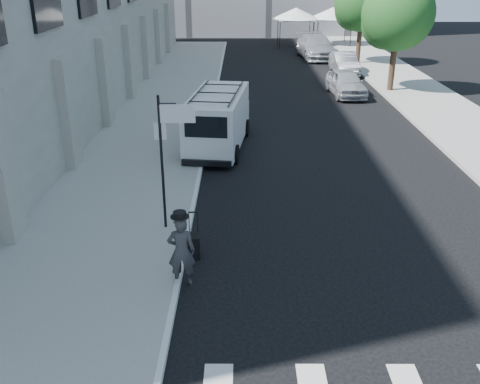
{
  "coord_description": "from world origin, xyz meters",
  "views": [
    {
      "loc": [
        -0.61,
        -9.39,
        6.51
      ],
      "look_at": [
        -0.64,
        2.83,
        1.3
      ],
      "focal_mm": 40.0,
      "sensor_mm": 36.0,
      "label": 1
    }
  ],
  "objects_px": {
    "briefcase": "(188,248)",
    "cargo_van": "(219,119)",
    "parked_car_a": "(346,83)",
    "businessman": "(181,251)",
    "parked_car_b": "(344,63)",
    "parked_car_c": "(316,47)",
    "suitcase": "(194,246)"
  },
  "relations": [
    {
      "from": "parked_car_a",
      "to": "businessman",
      "type": "bearing_deg",
      "value": -114.3
    },
    {
      "from": "suitcase",
      "to": "businessman",
      "type": "bearing_deg",
      "value": -104.82
    },
    {
      "from": "businessman",
      "to": "parked_car_c",
      "type": "xyz_separation_m",
      "value": [
        6.9,
        31.09,
        0.03
      ]
    },
    {
      "from": "suitcase",
      "to": "parked_car_b",
      "type": "relative_size",
      "value": 0.28
    },
    {
      "from": "cargo_van",
      "to": "parked_car_c",
      "type": "relative_size",
      "value": 0.97
    },
    {
      "from": "briefcase",
      "to": "cargo_van",
      "type": "height_order",
      "value": "cargo_van"
    },
    {
      "from": "parked_car_a",
      "to": "parked_car_c",
      "type": "distance_m",
      "value": 12.56
    },
    {
      "from": "parked_car_b",
      "to": "businessman",
      "type": "bearing_deg",
      "value": -108.26
    },
    {
      "from": "briefcase",
      "to": "suitcase",
      "type": "relative_size",
      "value": 0.39
    },
    {
      "from": "parked_car_a",
      "to": "parked_car_c",
      "type": "bearing_deg",
      "value": 86.12
    },
    {
      "from": "briefcase",
      "to": "parked_car_a",
      "type": "distance_m",
      "value": 18.56
    },
    {
      "from": "parked_car_c",
      "to": "suitcase",
      "type": "bearing_deg",
      "value": -107.93
    },
    {
      "from": "businessman",
      "to": "parked_car_c",
      "type": "relative_size",
      "value": 0.28
    },
    {
      "from": "suitcase",
      "to": "parked_car_b",
      "type": "height_order",
      "value": "parked_car_b"
    },
    {
      "from": "businessman",
      "to": "parked_car_b",
      "type": "xyz_separation_m",
      "value": [
        7.93,
        24.8,
        -0.15
      ]
    },
    {
      "from": "cargo_van",
      "to": "parked_car_b",
      "type": "xyz_separation_m",
      "value": [
        7.5,
        15.09,
        -0.43
      ]
    },
    {
      "from": "parked_car_a",
      "to": "parked_car_c",
      "type": "xyz_separation_m",
      "value": [
        0.0,
        12.56,
        0.16
      ]
    },
    {
      "from": "parked_car_a",
      "to": "cargo_van",
      "type": "bearing_deg",
      "value": -130.14
    },
    {
      "from": "parked_car_c",
      "to": "parked_car_b",
      "type": "bearing_deg",
      "value": -85.97
    },
    {
      "from": "parked_car_c",
      "to": "parked_car_a",
      "type": "bearing_deg",
      "value": -95.23
    },
    {
      "from": "briefcase",
      "to": "cargo_van",
      "type": "xyz_separation_m",
      "value": [
        0.42,
        8.39,
        0.93
      ]
    },
    {
      "from": "cargo_van",
      "to": "parked_car_c",
      "type": "distance_m",
      "value": 22.35
    },
    {
      "from": "businessman",
      "to": "suitcase",
      "type": "relative_size",
      "value": 1.47
    },
    {
      "from": "businessman",
      "to": "briefcase",
      "type": "bearing_deg",
      "value": -93.67
    },
    {
      "from": "suitcase",
      "to": "parked_car_b",
      "type": "xyz_separation_m",
      "value": [
        7.76,
        23.59,
        0.37
      ]
    },
    {
      "from": "parked_car_b",
      "to": "parked_car_c",
      "type": "xyz_separation_m",
      "value": [
        -1.03,
        6.3,
        0.18
      ]
    },
    {
      "from": "cargo_van",
      "to": "parked_car_a",
      "type": "relative_size",
      "value": 1.42
    },
    {
      "from": "suitcase",
      "to": "parked_car_c",
      "type": "height_order",
      "value": "parked_car_c"
    },
    {
      "from": "suitcase",
      "to": "cargo_van",
      "type": "xyz_separation_m",
      "value": [
        0.26,
        8.5,
        0.8
      ]
    },
    {
      "from": "briefcase",
      "to": "suitcase",
      "type": "height_order",
      "value": "suitcase"
    },
    {
      "from": "businessman",
      "to": "parked_car_a",
      "type": "height_order",
      "value": "businessman"
    },
    {
      "from": "businessman",
      "to": "cargo_van",
      "type": "relative_size",
      "value": 0.29
    }
  ]
}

